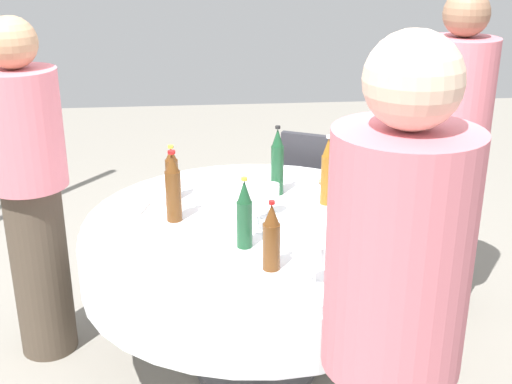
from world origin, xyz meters
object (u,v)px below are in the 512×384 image
(bottle_amber_north, at_px, (327,172))
(chair_north, at_px, (321,190))
(plate_outer, at_px, (327,184))
(person_west, at_px, (30,189))
(plate_mid, at_px, (153,241))
(person_front, at_px, (451,155))
(wine_glass_far, at_px, (315,257))
(wine_glass_front, at_px, (256,198))
(dining_table, at_px, (256,251))
(wine_glass_south, at_px, (272,192))
(bottle_brown_west, at_px, (172,175))
(wine_glass_north, at_px, (258,206))
(bottle_brown_far, at_px, (271,238))
(bottle_brown_front, at_px, (173,188))
(plate_left, at_px, (345,247))
(person_east, at_px, (389,358))
(bottle_dark_green_rear, at_px, (277,163))
(bottle_dark_green_east, at_px, (244,215))

(bottle_amber_north, xyz_separation_m, chair_north, (-0.72, 0.12, -0.37))
(plate_outer, relative_size, person_west, 0.14)
(plate_mid, height_order, person_front, person_front)
(wine_glass_far, relative_size, plate_outer, 0.68)
(plate_mid, bearing_deg, wine_glass_front, 112.92)
(dining_table, relative_size, wine_glass_front, 10.62)
(wine_glass_south, xyz_separation_m, person_west, (-0.19, -1.05, -0.02))
(person_front, bearing_deg, bottle_brown_west, -106.47)
(bottle_brown_west, relative_size, wine_glass_north, 1.68)
(wine_glass_far, distance_m, plate_outer, 0.97)
(bottle_brown_far, height_order, chair_north, bottle_brown_far)
(wine_glass_front, bearing_deg, bottle_brown_front, -95.66)
(bottle_brown_front, distance_m, plate_left, 0.76)
(person_east, bearing_deg, plate_outer, -105.71)
(plate_mid, xyz_separation_m, chair_north, (-1.06, 0.87, -0.23))
(wine_glass_front, xyz_separation_m, person_east, (1.23, 0.22, 0.06))
(dining_table, height_order, wine_glass_far, wine_glass_far)
(bottle_amber_north, distance_m, wine_glass_south, 0.28)
(wine_glass_front, distance_m, wine_glass_far, 0.59)
(bottle_amber_north, height_order, wine_glass_south, bottle_amber_north)
(bottle_dark_green_rear, distance_m, wine_glass_far, 0.87)
(wine_glass_front, distance_m, plate_mid, 0.47)
(person_west, bearing_deg, person_front, -70.83)
(bottle_dark_green_rear, xyz_separation_m, person_east, (1.53, 0.09, 0.00))
(bottle_brown_west, bearing_deg, wine_glass_south, 64.23)
(bottle_dark_green_rear, bearing_deg, plate_left, 17.60)
(bottle_dark_green_east, distance_m, chair_north, 1.29)
(chair_north, bearing_deg, bottle_brown_west, -115.72)
(wine_glass_north, bearing_deg, person_west, -110.29)
(wine_glass_south, height_order, plate_outer, wine_glass_south)
(bottle_brown_far, distance_m, wine_glass_front, 0.44)
(bottle_brown_west, relative_size, chair_north, 0.30)
(bottle_dark_green_east, xyz_separation_m, wine_glass_south, (-0.31, 0.14, -0.03))
(person_east, bearing_deg, person_west, -61.06)
(bottle_brown_west, xyz_separation_m, bottle_brown_front, (0.24, 0.01, 0.02))
(person_west, bearing_deg, plate_left, -98.96)
(bottle_brown_west, distance_m, plate_mid, 0.47)
(bottle_amber_north, height_order, plate_outer, bottle_amber_north)
(wine_glass_south, relative_size, person_east, 0.08)
(bottle_dark_green_rear, bearing_deg, plate_mid, -49.18)
(dining_table, height_order, person_east, person_east)
(wine_glass_north, relative_size, plate_mid, 0.74)
(wine_glass_far, relative_size, plate_mid, 0.70)
(wine_glass_north, bearing_deg, wine_glass_front, 178.20)
(plate_outer, relative_size, person_east, 0.13)
(bottle_dark_green_rear, xyz_separation_m, wine_glass_north, (0.41, -0.13, -0.04))
(person_west, height_order, person_front, person_front)
(bottle_brown_west, height_order, person_east, person_east)
(bottle_brown_front, height_order, bottle_brown_far, bottle_brown_front)
(wine_glass_far, bearing_deg, wine_glass_front, -165.11)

